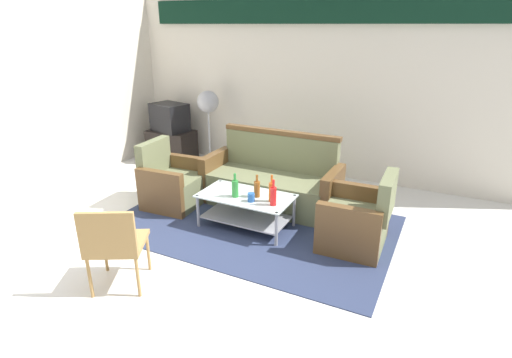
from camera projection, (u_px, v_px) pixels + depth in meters
ground_plane at (216, 262)px, 4.15m from camera, size 14.00×14.00×0.00m
wall_back at (319, 81)px, 6.16m from camera, size 6.52×0.19×2.80m
rug at (253, 224)px, 4.90m from camera, size 3.29×2.09×0.01m
couch at (272, 183)px, 5.35m from camera, size 1.80×0.74×0.96m
armchair_left at (173, 184)px, 5.37m from camera, size 0.74×0.80×0.85m
armchair_right at (357, 222)px, 4.36m from camera, size 0.72×0.78×0.85m
coffee_table at (246, 206)px, 4.77m from camera, size 1.10×0.60×0.40m
bottle_green at (235, 188)px, 4.65m from camera, size 0.08×0.08×0.29m
bottle_red at (273, 196)px, 4.43m from camera, size 0.07×0.07×0.30m
bottle_brown at (257, 189)px, 4.65m from camera, size 0.07×0.07×0.27m
bottle_orange at (272, 192)px, 4.52m from camera, size 0.06×0.06×0.32m
cup at (251, 197)px, 4.54m from camera, size 0.08×0.08×0.10m
tv_stand at (172, 145)px, 7.23m from camera, size 0.80×0.50×0.52m
television at (170, 117)px, 7.06m from camera, size 0.68×0.57×0.48m
pedestal_fan at (208, 106)px, 6.68m from camera, size 0.36×0.36×1.27m
wicker_chair at (114, 241)px, 3.55m from camera, size 0.65×0.65×0.84m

